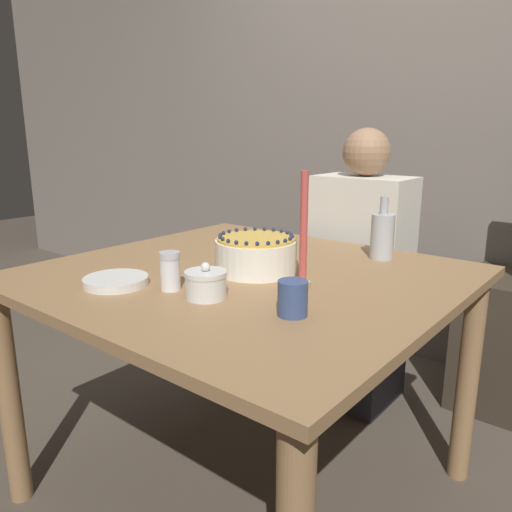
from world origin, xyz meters
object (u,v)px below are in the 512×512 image
candle (303,241)px  bottle (382,235)px  person_man_blue_shirt (360,288)px  cake (256,255)px  sugar_bowl (206,284)px  sugar_shaker (170,271)px

candle → bottle: (0.03, 0.44, -0.05)m
candle → person_man_blue_shirt: 0.91m
cake → sugar_bowl: size_ratio=2.26×
sugar_bowl → bottle: 0.70m
candle → bottle: size_ratio=1.52×
person_man_blue_shirt → bottle: bearing=125.1°
sugar_bowl → candle: 0.29m
sugar_shaker → person_man_blue_shirt: 1.08m
cake → sugar_bowl: 0.28m
sugar_shaker → candle: bearing=41.8°
sugar_bowl → candle: (0.15, 0.23, 0.10)m
bottle → person_man_blue_shirt: (-0.25, 0.35, -0.33)m
cake → sugar_shaker: bearing=-103.5°
sugar_bowl → person_man_blue_shirt: person_man_blue_shirt is taller
cake → person_man_blue_shirt: bearing=91.6°
bottle → person_man_blue_shirt: bearing=125.1°
sugar_bowl → candle: size_ratio=0.34×
sugar_bowl → person_man_blue_shirt: size_ratio=0.09×
cake → candle: size_ratio=0.77×
cake → sugar_bowl: bearing=-78.8°
bottle → person_man_blue_shirt: 0.54m
cake → bottle: bearing=60.2°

